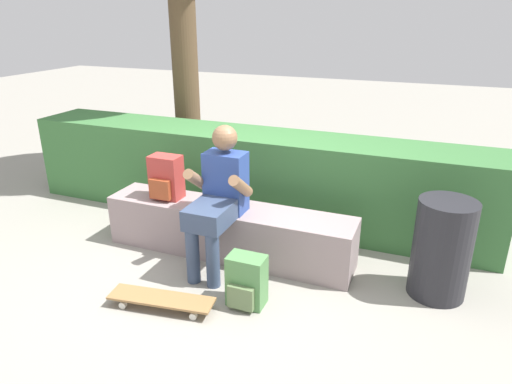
{
  "coord_description": "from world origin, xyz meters",
  "views": [
    {
      "loc": [
        1.61,
        -3.01,
        2.08
      ],
      "look_at": [
        0.19,
        0.53,
        0.56
      ],
      "focal_mm": 32.3,
      "sensor_mm": 36.0,
      "label": 1
    }
  ],
  "objects_px": {
    "bench_main": "(228,231)",
    "person_skater": "(219,195)",
    "skateboard_near_person": "(161,299)",
    "backpack_on_bench": "(166,178)",
    "backpack_on_ground": "(246,282)",
    "trash_bin": "(442,249)"
  },
  "relations": [
    {
      "from": "person_skater",
      "to": "backpack_on_bench",
      "type": "distance_m",
      "value": 0.66
    },
    {
      "from": "person_skater",
      "to": "skateboard_near_person",
      "type": "relative_size",
      "value": 1.48
    },
    {
      "from": "bench_main",
      "to": "person_skater",
      "type": "bearing_deg",
      "value": -84.7
    },
    {
      "from": "trash_bin",
      "to": "backpack_on_ground",
      "type": "bearing_deg",
      "value": -152.78
    },
    {
      "from": "backpack_on_bench",
      "to": "backpack_on_ground",
      "type": "relative_size",
      "value": 1.0
    },
    {
      "from": "person_skater",
      "to": "bench_main",
      "type": "bearing_deg",
      "value": 95.3
    },
    {
      "from": "backpack_on_ground",
      "to": "bench_main",
      "type": "bearing_deg",
      "value": 124.57
    },
    {
      "from": "bench_main",
      "to": "backpack_on_bench",
      "type": "bearing_deg",
      "value": -179.12
    },
    {
      "from": "backpack_on_ground",
      "to": "trash_bin",
      "type": "height_order",
      "value": "trash_bin"
    },
    {
      "from": "person_skater",
      "to": "backpack_on_ground",
      "type": "relative_size",
      "value": 3.03
    },
    {
      "from": "skateboard_near_person",
      "to": "backpack_on_bench",
      "type": "bearing_deg",
      "value": 118.06
    },
    {
      "from": "backpack_on_bench",
      "to": "backpack_on_ground",
      "type": "bearing_deg",
      "value": -31.27
    },
    {
      "from": "backpack_on_ground",
      "to": "trash_bin",
      "type": "bearing_deg",
      "value": 27.22
    },
    {
      "from": "bench_main",
      "to": "person_skater",
      "type": "distance_m",
      "value": 0.48
    },
    {
      "from": "bench_main",
      "to": "person_skater",
      "type": "relative_size",
      "value": 1.87
    },
    {
      "from": "bench_main",
      "to": "backpack_on_bench",
      "type": "height_order",
      "value": "backpack_on_bench"
    },
    {
      "from": "skateboard_near_person",
      "to": "bench_main",
      "type": "bearing_deg",
      "value": 82.85
    },
    {
      "from": "person_skater",
      "to": "backpack_on_bench",
      "type": "height_order",
      "value": "person_skater"
    },
    {
      "from": "skateboard_near_person",
      "to": "backpack_on_ground",
      "type": "distance_m",
      "value": 0.65
    },
    {
      "from": "trash_bin",
      "to": "bench_main",
      "type": "bearing_deg",
      "value": -179.19
    },
    {
      "from": "skateboard_near_person",
      "to": "trash_bin",
      "type": "xyz_separation_m",
      "value": [
        1.89,
        0.96,
        0.32
      ]
    },
    {
      "from": "person_skater",
      "to": "backpack_on_bench",
      "type": "xyz_separation_m",
      "value": [
        -0.63,
        0.2,
        -0.0
      ]
    }
  ]
}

